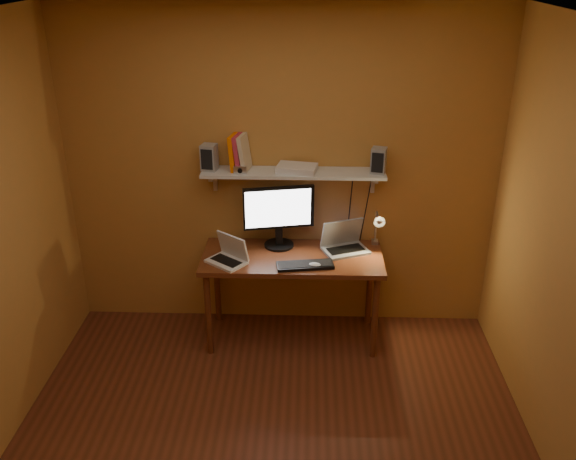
{
  "coord_description": "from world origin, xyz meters",
  "views": [
    {
      "loc": [
        0.21,
        -2.92,
        2.91
      ],
      "look_at": [
        0.07,
        1.18,
        1.02
      ],
      "focal_mm": 38.0,
      "sensor_mm": 36.0,
      "label": 1
    }
  ],
  "objects_px": {
    "laptop": "(344,242)",
    "mouse": "(315,265)",
    "keyboard": "(305,265)",
    "speaker_left": "(209,157)",
    "monitor": "(279,213)",
    "wall_shelf": "(293,173)",
    "netbook": "(229,255)",
    "desk_lamp": "(378,226)",
    "router": "(297,168)",
    "speaker_right": "(379,160)",
    "shelf_camera": "(240,170)",
    "desk": "(292,265)"
  },
  "relations": [
    {
      "from": "keyboard",
      "to": "shelf_camera",
      "type": "distance_m",
      "value": 0.87
    },
    {
      "from": "keyboard",
      "to": "router",
      "type": "relative_size",
      "value": 1.44
    },
    {
      "from": "laptop",
      "to": "desk_lamp",
      "type": "distance_m",
      "value": 0.3
    },
    {
      "from": "desk_lamp",
      "to": "speaker_left",
      "type": "height_order",
      "value": "speaker_left"
    },
    {
      "from": "netbook",
      "to": "shelf_camera",
      "type": "bearing_deg",
      "value": 109.53
    },
    {
      "from": "netbook",
      "to": "speaker_right",
      "type": "xyz_separation_m",
      "value": [
        1.12,
        0.29,
        0.66
      ]
    },
    {
      "from": "wall_shelf",
      "to": "laptop",
      "type": "distance_m",
      "value": 0.68
    },
    {
      "from": "router",
      "to": "desk",
      "type": "bearing_deg",
      "value": -97.9
    },
    {
      "from": "desk_lamp",
      "to": "speaker_right",
      "type": "relative_size",
      "value": 1.93
    },
    {
      "from": "laptop",
      "to": "router",
      "type": "height_order",
      "value": "router"
    },
    {
      "from": "laptop",
      "to": "mouse",
      "type": "relative_size",
      "value": 4.0
    },
    {
      "from": "desk",
      "to": "laptop",
      "type": "relative_size",
      "value": 3.5
    },
    {
      "from": "desk_lamp",
      "to": "keyboard",
      "type": "bearing_deg",
      "value": -151.75
    },
    {
      "from": "keyboard",
      "to": "speaker_left",
      "type": "height_order",
      "value": "speaker_left"
    },
    {
      "from": "keyboard",
      "to": "wall_shelf",
      "type": "bearing_deg",
      "value": 96.35
    },
    {
      "from": "netbook",
      "to": "keyboard",
      "type": "height_order",
      "value": "netbook"
    },
    {
      "from": "mouse",
      "to": "laptop",
      "type": "bearing_deg",
      "value": 67.01
    },
    {
      "from": "netbook",
      "to": "router",
      "type": "relative_size",
      "value": 1.18
    },
    {
      "from": "keyboard",
      "to": "router",
      "type": "xyz_separation_m",
      "value": [
        -0.07,
        0.36,
        0.64
      ]
    },
    {
      "from": "wall_shelf",
      "to": "netbook",
      "type": "xyz_separation_m",
      "value": [
        -0.48,
        -0.31,
        -0.55
      ]
    },
    {
      "from": "netbook",
      "to": "keyboard",
      "type": "bearing_deg",
      "value": 31.44
    },
    {
      "from": "desk",
      "to": "shelf_camera",
      "type": "distance_m",
      "value": 0.85
    },
    {
      "from": "wall_shelf",
      "to": "netbook",
      "type": "bearing_deg",
      "value": -147.24
    },
    {
      "from": "wall_shelf",
      "to": "speaker_left",
      "type": "xyz_separation_m",
      "value": [
        -0.64,
        0.01,
        0.12
      ]
    },
    {
      "from": "monitor",
      "to": "router",
      "type": "distance_m",
      "value": 0.39
    },
    {
      "from": "monitor",
      "to": "shelf_camera",
      "type": "bearing_deg",
      "value": 177.55
    },
    {
      "from": "laptop",
      "to": "mouse",
      "type": "xyz_separation_m",
      "value": [
        -0.23,
        -0.31,
        -0.05
      ]
    },
    {
      "from": "netbook",
      "to": "keyboard",
      "type": "relative_size",
      "value": 0.82
    },
    {
      "from": "monitor",
      "to": "keyboard",
      "type": "height_order",
      "value": "monitor"
    },
    {
      "from": "netbook",
      "to": "speaker_left",
      "type": "relative_size",
      "value": 1.75
    },
    {
      "from": "netbook",
      "to": "desk_lamp",
      "type": "bearing_deg",
      "value": 49.5
    },
    {
      "from": "netbook",
      "to": "keyboard",
      "type": "xyz_separation_m",
      "value": [
        0.58,
        -0.06,
        -0.05
      ]
    },
    {
      "from": "monitor",
      "to": "laptop",
      "type": "relative_size",
      "value": 1.38
    },
    {
      "from": "mouse",
      "to": "desk_lamp",
      "type": "xyz_separation_m",
      "value": [
        0.49,
        0.31,
        0.19
      ]
    },
    {
      "from": "desk",
      "to": "monitor",
      "type": "distance_m",
      "value": 0.42
    },
    {
      "from": "speaker_left",
      "to": "speaker_right",
      "type": "relative_size",
      "value": 1.03
    },
    {
      "from": "keyboard",
      "to": "router",
      "type": "bearing_deg",
      "value": 92.7
    },
    {
      "from": "mouse",
      "to": "router",
      "type": "distance_m",
      "value": 0.75
    },
    {
      "from": "monitor",
      "to": "desk_lamp",
      "type": "height_order",
      "value": "monitor"
    },
    {
      "from": "laptop",
      "to": "mouse",
      "type": "bearing_deg",
      "value": -148.29
    },
    {
      "from": "speaker_right",
      "to": "shelf_camera",
      "type": "relative_size",
      "value": 1.95
    },
    {
      "from": "speaker_left",
      "to": "shelf_camera",
      "type": "relative_size",
      "value": 2.01
    },
    {
      "from": "wall_shelf",
      "to": "speaker_right",
      "type": "xyz_separation_m",
      "value": [
        0.64,
        -0.01,
        0.11
      ]
    },
    {
      "from": "wall_shelf",
      "to": "speaker_right",
      "type": "height_order",
      "value": "speaker_right"
    },
    {
      "from": "netbook",
      "to": "mouse",
      "type": "bearing_deg",
      "value": 31.24
    },
    {
      "from": "mouse",
      "to": "router",
      "type": "bearing_deg",
      "value": 125.22
    },
    {
      "from": "laptop",
      "to": "speaker_left",
      "type": "bearing_deg",
      "value": 153.77
    },
    {
      "from": "laptop",
      "to": "netbook",
      "type": "xyz_separation_m",
      "value": [
        -0.88,
        -0.23,
        -0.01
      ]
    },
    {
      "from": "netbook",
      "to": "speaker_right",
      "type": "relative_size",
      "value": 1.8
    },
    {
      "from": "monitor",
      "to": "keyboard",
      "type": "bearing_deg",
      "value": -69.95
    }
  ]
}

